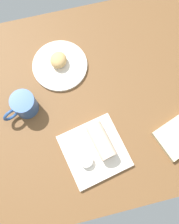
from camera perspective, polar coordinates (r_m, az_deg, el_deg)
dining_table at (r=108.70cm, az=-0.48°, el=2.23°), size 110.00×90.00×4.00cm
round_plate at (r=112.56cm, az=-6.53°, el=10.14°), size 23.31×23.31×1.40cm
scone_pastry at (r=110.22cm, az=-6.87°, el=11.34°), size 9.26×9.52×4.96cm
square_plate at (r=101.55cm, az=1.09°, el=-8.59°), size 26.85×26.85×1.60cm
sauce_cup at (r=98.96cm, az=-0.73°, el=-10.77°), size 4.95×4.95×2.60cm
breakfast_wrap at (r=98.14cm, az=2.60°, el=-6.44°), size 9.21×14.82×6.34cm
coffee_mug at (r=104.30cm, az=-14.32°, el=1.53°), size 13.91×9.55×9.66cm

